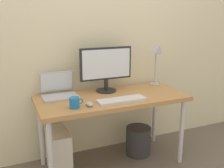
# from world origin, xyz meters

# --- Properties ---
(ground_plane) EXTENTS (6.00, 6.00, 0.00)m
(ground_plane) POSITION_xyz_m (0.00, 0.00, 0.00)
(ground_plane) COLOR #665B51
(back_wall) EXTENTS (4.40, 0.04, 2.60)m
(back_wall) POSITION_xyz_m (0.00, 0.37, 1.30)
(back_wall) COLOR beige
(back_wall) RESTS_ON ground_plane
(desk) EXTENTS (1.40, 0.62, 0.70)m
(desk) POSITION_xyz_m (0.00, 0.00, 0.64)
(desk) COLOR #B7844C
(desk) RESTS_ON ground_plane
(monitor) EXTENTS (0.53, 0.20, 0.44)m
(monitor) POSITION_xyz_m (0.01, 0.18, 0.95)
(monitor) COLOR #232328
(monitor) RESTS_ON desk
(laptop) EXTENTS (0.32, 0.28, 0.23)m
(laptop) POSITION_xyz_m (-0.46, 0.20, 0.76)
(laptop) COLOR #B2B2B7
(laptop) RESTS_ON desk
(desk_lamp) EXTENTS (0.11, 0.16, 0.47)m
(desk_lamp) POSITION_xyz_m (0.60, 0.18, 1.03)
(desk_lamp) COLOR #B2B2B7
(desk_lamp) RESTS_ON desk
(keyboard) EXTENTS (0.44, 0.14, 0.02)m
(keyboard) POSITION_xyz_m (0.02, -0.17, 0.71)
(keyboard) COLOR silver
(keyboard) RESTS_ON desk
(mouse) EXTENTS (0.06, 0.09, 0.03)m
(mouse) POSITION_xyz_m (-0.28, -0.17, 0.72)
(mouse) COLOR #B2B2B7
(mouse) RESTS_ON desk
(coffee_mug) EXTENTS (0.12, 0.08, 0.09)m
(coffee_mug) POSITION_xyz_m (-0.41, -0.17, 0.75)
(coffee_mug) COLOR #1E72BF
(coffee_mug) RESTS_ON desk
(computer_tower) EXTENTS (0.18, 0.36, 0.42)m
(computer_tower) POSITION_xyz_m (-0.52, 0.05, 0.21)
(computer_tower) COLOR silver
(computer_tower) RESTS_ON ground_plane
(wastebasket) EXTENTS (0.26, 0.26, 0.30)m
(wastebasket) POSITION_xyz_m (0.33, 0.06, 0.15)
(wastebasket) COLOR #333338
(wastebasket) RESTS_ON ground_plane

